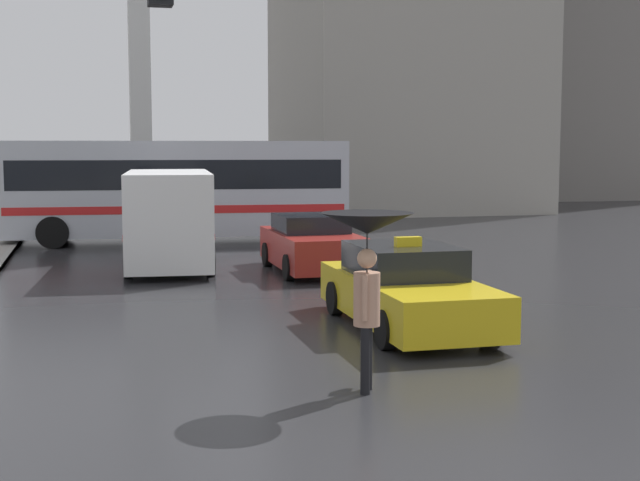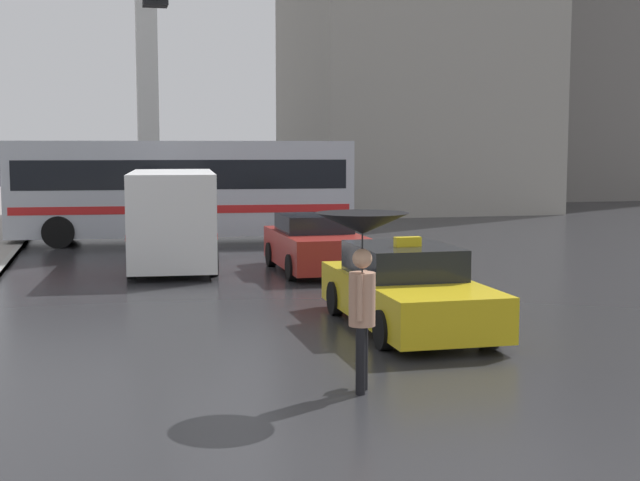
{
  "view_description": "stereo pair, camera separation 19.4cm",
  "coord_description": "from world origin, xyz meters",
  "px_view_note": "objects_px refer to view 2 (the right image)",
  "views": [
    {
      "loc": [
        -3.28,
        -7.44,
        3.03
      ],
      "look_at": [
        0.54,
        7.4,
        1.4
      ],
      "focal_mm": 50.0,
      "sensor_mm": 36.0,
      "label": 1
    },
    {
      "loc": [
        -3.09,
        -7.49,
        3.03
      ],
      "look_at": [
        0.54,
        7.4,
        1.4
      ],
      "focal_mm": 50.0,
      "sensor_mm": 36.0,
      "label": 2
    }
  ],
  "objects_px": {
    "taxi": "(406,290)",
    "city_bus": "(183,186)",
    "pedestrian_with_umbrella": "(362,246)",
    "ambulance_van": "(173,215)",
    "sedan_red": "(315,245)"
  },
  "relations": [
    {
      "from": "sedan_red",
      "to": "city_bus",
      "type": "distance_m",
      "value": 8.01
    },
    {
      "from": "sedan_red",
      "to": "ambulance_van",
      "type": "relative_size",
      "value": 0.77
    },
    {
      "from": "taxi",
      "to": "pedestrian_with_umbrella",
      "type": "height_order",
      "value": "pedestrian_with_umbrella"
    },
    {
      "from": "city_bus",
      "to": "pedestrian_with_umbrella",
      "type": "relative_size",
      "value": 4.81
    },
    {
      "from": "ambulance_van",
      "to": "pedestrian_with_umbrella",
      "type": "distance_m",
      "value": 12.07
    },
    {
      "from": "ambulance_van",
      "to": "city_bus",
      "type": "height_order",
      "value": "city_bus"
    },
    {
      "from": "taxi",
      "to": "ambulance_van",
      "type": "xyz_separation_m",
      "value": [
        -3.22,
        8.37,
        0.69
      ]
    },
    {
      "from": "taxi",
      "to": "ambulance_van",
      "type": "relative_size",
      "value": 0.87
    },
    {
      "from": "ambulance_van",
      "to": "pedestrian_with_umbrella",
      "type": "xyz_separation_m",
      "value": [
        1.38,
        -11.98,
        0.49
      ]
    },
    {
      "from": "pedestrian_with_umbrella",
      "to": "ambulance_van",
      "type": "bearing_deg",
      "value": 31.03
    },
    {
      "from": "sedan_red",
      "to": "city_bus",
      "type": "height_order",
      "value": "city_bus"
    },
    {
      "from": "taxi",
      "to": "city_bus",
      "type": "bearing_deg",
      "value": -80.38
    },
    {
      "from": "city_bus",
      "to": "pedestrian_with_umbrella",
      "type": "xyz_separation_m",
      "value": [
        0.61,
        -18.0,
        0.05
      ]
    },
    {
      "from": "taxi",
      "to": "sedan_red",
      "type": "distance_m",
      "value": 6.86
    },
    {
      "from": "ambulance_van",
      "to": "pedestrian_with_umbrella",
      "type": "bearing_deg",
      "value": 101.45
    }
  ]
}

